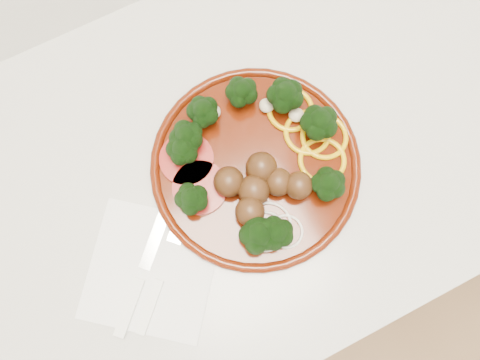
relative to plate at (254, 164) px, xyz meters
name	(u,v)px	position (x,y,z in m)	size (l,w,h in m)	color
counter	(236,209)	(-0.02, 0.02, -0.47)	(2.40, 0.60, 0.90)	beige
plate	(254,164)	(0.00, 0.00, 0.00)	(0.30, 0.30, 0.06)	#461204
napkin	(151,270)	(-0.19, -0.07, -0.02)	(0.17, 0.17, 0.00)	white
knife	(139,283)	(-0.21, -0.07, -0.01)	(0.15, 0.15, 0.01)	silver
fork	(156,292)	(-0.20, -0.10, -0.01)	(0.14, 0.14, 0.01)	white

